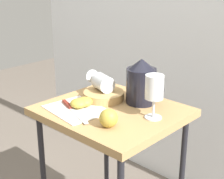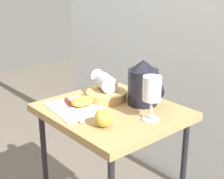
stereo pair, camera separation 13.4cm
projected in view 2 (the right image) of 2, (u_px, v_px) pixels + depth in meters
The scene contains 10 objects.
table at pixel (112, 125), 1.39m from camera, with size 0.53×0.47×0.70m.
linen_napkin at pixel (77, 108), 1.37m from camera, with size 0.23×0.19×0.00m, color silver.
basket_tray at pixel (106, 95), 1.46m from camera, with size 0.17×0.17×0.04m, color tan.
pitcher at pixel (143, 86), 1.39m from camera, with size 0.17×0.12×0.19m.
wine_glass_upright at pixel (152, 91), 1.23m from camera, with size 0.07×0.07×0.17m.
wine_glass_tipped_near at pixel (105, 82), 1.46m from camera, with size 0.17×0.11×0.07m.
apple_half_left at pixel (79, 102), 1.37m from camera, with size 0.07×0.07×0.04m, color #B29938.
apple_half_right at pixel (85, 101), 1.39m from camera, with size 0.07×0.07×0.04m, color #B29938.
apple_whole at pixel (104, 118), 1.20m from camera, with size 0.07×0.07×0.07m, color #B29938.
knife at pixel (71, 106), 1.37m from camera, with size 0.23×0.09×0.01m.
Camera 2 is at (0.96, -0.82, 1.23)m, focal length 55.31 mm.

